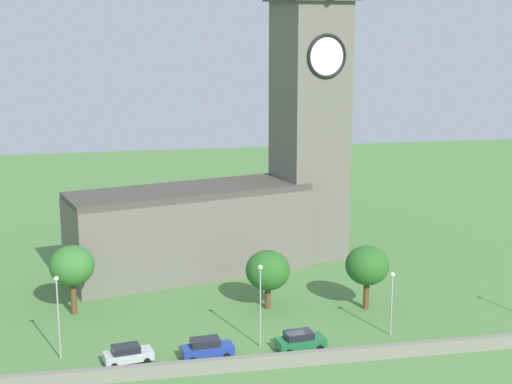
# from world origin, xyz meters

# --- Properties ---
(ground_plane) EXTENTS (200.00, 200.00, 0.00)m
(ground_plane) POSITION_xyz_m (0.00, 15.00, 0.00)
(ground_plane) COLOR #517F42
(church) EXTENTS (35.83, 17.28, 36.43)m
(church) POSITION_xyz_m (0.22, 25.96, 11.09)
(church) COLOR #666056
(church) RESTS_ON ground
(quay_barrier) EXTENTS (54.99, 0.70, 1.23)m
(quay_barrier) POSITION_xyz_m (0.00, -3.68, 0.62)
(quay_barrier) COLOR gray
(quay_barrier) RESTS_ON ground
(car_silver) EXTENTS (4.52, 2.76, 1.65)m
(car_silver) POSITION_xyz_m (-15.08, -0.26, 0.83)
(car_silver) COLOR silver
(car_silver) RESTS_ON ground
(car_blue) EXTENTS (4.69, 2.33, 1.93)m
(car_blue) POSITION_xyz_m (-8.08, -0.71, 0.97)
(car_blue) COLOR #233D9E
(car_blue) RESTS_ON ground
(car_green) EXTENTS (4.67, 2.73, 1.81)m
(car_green) POSITION_xyz_m (0.56, -0.49, 0.92)
(car_green) COLOR #1E6B38
(car_green) RESTS_ON ground
(streetlamp_west_end) EXTENTS (0.44, 0.44, 7.75)m
(streetlamp_west_end) POSITION_xyz_m (-20.96, 1.79, 5.10)
(streetlamp_west_end) COLOR #9EA0A5
(streetlamp_west_end) RESTS_ON ground
(streetlamp_west_mid) EXTENTS (0.44, 0.44, 7.90)m
(streetlamp_west_mid) POSITION_xyz_m (-2.88, 1.00, 5.18)
(streetlamp_west_mid) COLOR #9EA0A5
(streetlamp_west_mid) RESTS_ON ground
(streetlamp_central) EXTENTS (0.44, 0.44, 6.32)m
(streetlamp_central) POSITION_xyz_m (9.94, 1.21, 4.28)
(streetlamp_central) COLOR #9EA0A5
(streetlamp_central) RESTS_ON ground
(tree_churchyard) EXTENTS (4.55, 4.55, 6.80)m
(tree_churchyard) POSITION_xyz_m (9.94, 8.42, 4.70)
(tree_churchyard) COLOR brown
(tree_churchyard) RESTS_ON ground
(tree_riverside_east) EXTENTS (4.58, 4.58, 7.26)m
(tree_riverside_east) POSITION_xyz_m (-20.04, 12.85, 5.14)
(tree_riverside_east) COLOR brown
(tree_riverside_east) RESTS_ON ground
(tree_riverside_west) EXTENTS (4.64, 4.64, 6.25)m
(tree_riverside_west) POSITION_xyz_m (-0.14, 10.59, 4.13)
(tree_riverside_west) COLOR brown
(tree_riverside_west) RESTS_ON ground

